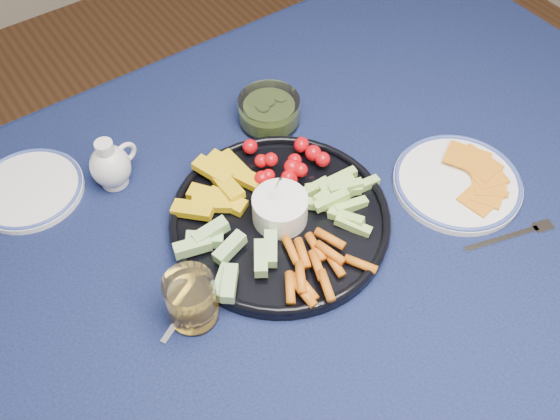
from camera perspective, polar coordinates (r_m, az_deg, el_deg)
dining_table at (r=1.16m, az=0.93°, el=-4.09°), size 1.67×1.07×0.75m
crudite_platter at (r=1.07m, az=-0.07°, el=-0.66°), size 0.38×0.38×0.12m
creamer_pitcher at (r=1.16m, az=-15.21°, el=3.97°), size 0.09×0.07×0.10m
pickle_bowl at (r=1.24m, az=-1.00°, el=8.96°), size 0.12×0.12×0.06m
cheese_plate at (r=1.18m, az=15.95°, el=2.56°), size 0.23×0.23×0.03m
juice_tumbler at (r=0.97m, az=-8.07°, el=-8.27°), size 0.08×0.08×0.09m
fork_left at (r=1.02m, az=-7.68°, el=-7.63°), size 0.15×0.09×0.00m
fork_right at (r=1.15m, az=20.79°, el=-2.12°), size 0.17×0.06×0.00m
side_plate_extra at (r=1.22m, az=-21.97°, el=1.80°), size 0.19×0.19×0.02m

